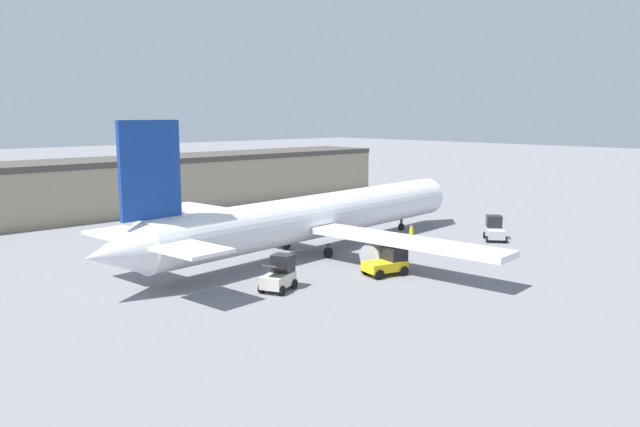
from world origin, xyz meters
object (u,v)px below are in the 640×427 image
airplane (313,217)px  belt_loader_truck (279,274)px  baggage_tug (495,229)px  pushback_tug (388,262)px  ground_crew_worker (411,234)px

airplane → belt_loader_truck: (-9.92, -7.50, -2.06)m
baggage_tug → pushback_tug: 18.02m
belt_loader_truck → pushback_tug: size_ratio=0.88×
pushback_tug → airplane: bearing=96.9°
baggage_tug → belt_loader_truck: size_ratio=1.07×
airplane → baggage_tug: bearing=-31.9°
baggage_tug → pushback_tug: bearing=146.1°
airplane → pushback_tug: airplane is taller
baggage_tug → ground_crew_worker: bearing=107.4°
airplane → belt_loader_truck: bearing=-149.0°
ground_crew_worker → belt_loader_truck: size_ratio=0.54×
ground_crew_worker → baggage_tug: 8.53m
ground_crew_worker → belt_loader_truck: bearing=-99.4°
ground_crew_worker → pushback_tug: pushback_tug is taller
pushback_tug → baggage_tug: bearing=18.9°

